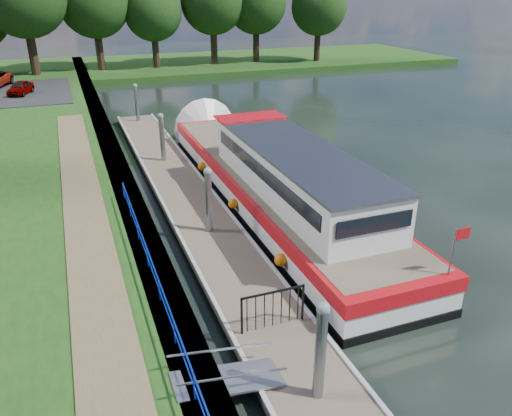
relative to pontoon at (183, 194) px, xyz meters
name	(u,v)px	position (x,y,z in m)	size (l,w,h in m)	color
ground	(307,393)	(0.00, -13.00, -0.18)	(160.00, 160.00, 0.00)	black
bank_edge	(121,182)	(-2.55, 2.00, 0.20)	(1.10, 90.00, 0.78)	#473D2D
far_bank	(207,64)	(12.00, 39.00, 0.12)	(60.00, 18.00, 0.60)	#193E11
footpath	(90,247)	(-4.40, -5.00, 0.62)	(1.60, 40.00, 0.05)	brown
blue_fence	(166,304)	(-2.75, -10.00, 1.13)	(0.04, 18.04, 0.72)	#0C2DBF
pontoon	(183,194)	(0.00, 0.00, 0.00)	(2.50, 30.00, 0.56)	brown
mooring_piles	(182,171)	(0.00, 0.00, 1.10)	(0.30, 27.30, 3.55)	gray
gangway	(228,378)	(-1.85, -12.50, 0.44)	(2.58, 1.00, 0.92)	#A5A8AD
gate_panel	(273,304)	(0.00, -10.80, 0.97)	(1.85, 0.05, 1.15)	black
barge	(268,176)	(3.60, -1.52, 0.90)	(4.36, 21.15, 4.78)	black
car_a	(20,88)	(-7.82, 23.92, 1.19)	(1.27, 3.15, 1.07)	#999999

